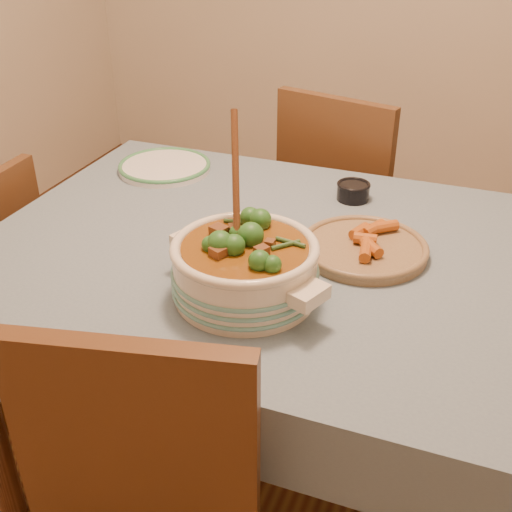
% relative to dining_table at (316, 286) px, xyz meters
% --- Properties ---
extents(floor, '(4.50, 4.50, 0.00)m').
position_rel_dining_table_xyz_m(floor, '(0.00, 0.00, -0.66)').
color(floor, '#422113').
rests_on(floor, ground).
extents(dining_table, '(1.68, 1.08, 0.76)m').
position_rel_dining_table_xyz_m(dining_table, '(0.00, 0.00, 0.00)').
color(dining_table, brown).
rests_on(dining_table, floor).
extents(stew_casserole, '(0.40, 0.40, 0.38)m').
position_rel_dining_table_xyz_m(stew_casserole, '(-0.10, -0.23, 0.17)').
color(stew_casserole, beige).
rests_on(stew_casserole, dining_table).
extents(white_plate, '(0.32, 0.32, 0.03)m').
position_rel_dining_table_xyz_m(white_plate, '(-0.60, 0.34, 0.10)').
color(white_plate, white).
rests_on(white_plate, dining_table).
extents(condiment_bowl, '(0.12, 0.12, 0.05)m').
position_rel_dining_table_xyz_m(condiment_bowl, '(0.01, 0.34, 0.12)').
color(condiment_bowl, black).
rests_on(condiment_bowl, dining_table).
extents(fried_plate, '(0.33, 0.33, 0.05)m').
position_rel_dining_table_xyz_m(fried_plate, '(0.10, 0.05, 0.11)').
color(fried_plate, '#998054').
rests_on(fried_plate, dining_table).
extents(chair_far, '(0.53, 0.53, 0.93)m').
position_rel_dining_table_xyz_m(chair_far, '(-0.12, 0.83, -0.14)').
color(chair_far, brown).
rests_on(chair_far, floor).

